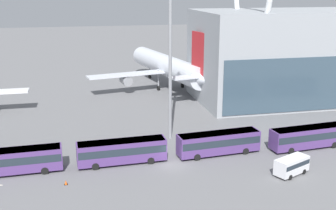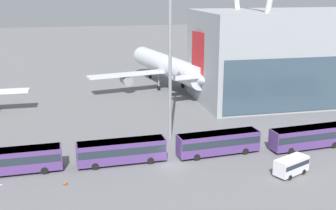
# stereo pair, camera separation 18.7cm
# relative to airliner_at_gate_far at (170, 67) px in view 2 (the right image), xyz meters

# --- Properties ---
(ground_plane) EXTENTS (440.00, 440.00, 0.00)m
(ground_plane) POSITION_rel_airliner_at_gate_far_xyz_m (-9.67, -45.16, -5.43)
(ground_plane) COLOR slate
(airliner_at_gate_far) EXTENTS (40.67, 40.36, 15.12)m
(airliner_at_gate_far) POSITION_rel_airliner_at_gate_far_xyz_m (0.00, 0.00, 0.00)
(airliner_at_gate_far) COLOR silver
(airliner_at_gate_far) RESTS_ON ground_plane
(airliner_parked_remote) EXTENTS (30.51, 31.14, 15.19)m
(airliner_parked_remote) POSITION_rel_airliner_at_gate_far_xyz_m (50.13, 8.34, -0.72)
(airliner_parked_remote) COLOR silver
(airliner_parked_remote) RESTS_ON ground_plane
(shuttle_bus_0) EXTENTS (12.58, 3.22, 3.39)m
(shuttle_bus_0) POSITION_rel_airliner_at_gate_far_xyz_m (-30.87, -43.48, -3.45)
(shuttle_bus_0) COLOR #56387A
(shuttle_bus_0) RESTS_ON ground_plane
(shuttle_bus_1) EXTENTS (12.59, 3.24, 3.39)m
(shuttle_bus_1) POSITION_rel_airliner_at_gate_far_xyz_m (-16.48, -43.21, -3.45)
(shuttle_bus_1) COLOR #56387A
(shuttle_bus_1) RESTS_ON ground_plane
(shuttle_bus_2) EXTENTS (12.67, 3.75, 3.39)m
(shuttle_bus_2) POSITION_rel_airliner_at_gate_far_xyz_m (-2.08, -42.91, -3.45)
(shuttle_bus_2) COLOR #56387A
(shuttle_bus_2) RESTS_ON ground_plane
(shuttle_bus_3) EXTENTS (12.68, 3.86, 3.39)m
(shuttle_bus_3) POSITION_rel_airliner_at_gate_far_xyz_m (12.31, -43.51, -3.45)
(shuttle_bus_3) COLOR #56387A
(shuttle_bus_3) RESTS_ON ground_plane
(service_van_foreground) EXTENTS (5.40, 3.93, 2.38)m
(service_van_foreground) POSITION_rel_airliner_at_gate_far_xyz_m (5.09, -51.70, -4.03)
(service_van_foreground) COLOR silver
(service_van_foreground) RESTS_ON ground_plane
(floodlight_mast) EXTENTS (2.53, 2.53, 31.25)m
(floodlight_mast) POSITION_rel_airliner_at_gate_far_xyz_m (-7.57, -34.58, 14.97)
(floodlight_mast) COLOR gray
(floodlight_mast) RESTS_ON ground_plane
(traffic_cone_0) EXTENTS (0.46, 0.46, 0.59)m
(traffic_cone_0) POSITION_rel_airliner_at_gate_far_xyz_m (-24.19, -48.29, -5.14)
(traffic_cone_0) COLOR black
(traffic_cone_0) RESTS_ON ground_plane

